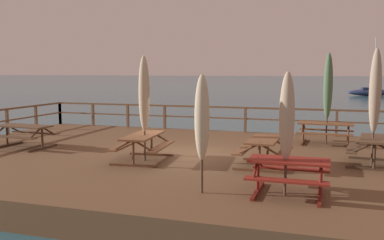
{
  "coord_description": "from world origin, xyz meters",
  "views": [
    {
      "loc": [
        4.2,
        -12.31,
        3.25
      ],
      "look_at": [
        0.0,
        0.84,
        1.66
      ],
      "focal_mm": 39.43,
      "sensor_mm": 36.0,
      "label": 1
    }
  ],
  "objects_px": {
    "patio_umbrella_short_mid": "(287,117)",
    "picnic_table_mid_left": "(264,147)",
    "picnic_table_back_left": "(24,131)",
    "patio_umbrella_tall_back_right": "(328,86)",
    "picnic_table_front_right": "(325,129)",
    "sailboat_distant": "(371,92)",
    "picnic_table_mid_centre": "(375,145)",
    "patio_umbrella_tall_back_left": "(202,118)",
    "picnic_table_mid_right": "(289,169)",
    "patio_umbrella_short_back": "(375,91)",
    "picnic_table_front_left": "(143,142)",
    "patio_umbrella_short_front": "(144,94)"
  },
  "relations": [
    {
      "from": "patio_umbrella_short_mid",
      "to": "picnic_table_mid_left",
      "type": "bearing_deg",
      "value": 107.67
    },
    {
      "from": "picnic_table_back_left",
      "to": "patio_umbrella_tall_back_right",
      "type": "xyz_separation_m",
      "value": [
        9.86,
        3.81,
        1.51
      ]
    },
    {
      "from": "picnic_table_front_right",
      "to": "sailboat_distant",
      "type": "distance_m",
      "value": 45.44
    },
    {
      "from": "picnic_table_mid_centre",
      "to": "patio_umbrella_tall_back_left",
      "type": "relative_size",
      "value": 0.75
    },
    {
      "from": "picnic_table_mid_right",
      "to": "patio_umbrella_tall_back_right",
      "type": "distance_m",
      "value": 6.97
    },
    {
      "from": "picnic_table_mid_centre",
      "to": "picnic_table_mid_left",
      "type": "xyz_separation_m",
      "value": [
        -2.91,
        -1.11,
        -0.0
      ]
    },
    {
      "from": "patio_umbrella_short_back",
      "to": "picnic_table_back_left",
      "type": "bearing_deg",
      "value": -176.74
    },
    {
      "from": "picnic_table_front_left",
      "to": "patio_umbrella_short_back",
      "type": "xyz_separation_m",
      "value": [
        6.31,
        1.37,
        1.49
      ]
    },
    {
      "from": "picnic_table_mid_left",
      "to": "patio_umbrella_short_back",
      "type": "distance_m",
      "value": 3.39
    },
    {
      "from": "picnic_table_mid_centre",
      "to": "picnic_table_mid_right",
      "type": "bearing_deg",
      "value": -119.08
    },
    {
      "from": "picnic_table_mid_right",
      "to": "patio_umbrella_tall_back_right",
      "type": "height_order",
      "value": "patio_umbrella_tall_back_right"
    },
    {
      "from": "patio_umbrella_tall_back_left",
      "to": "patio_umbrella_short_front",
      "type": "bearing_deg",
      "value": 133.48
    },
    {
      "from": "patio_umbrella_short_front",
      "to": "picnic_table_back_left",
      "type": "bearing_deg",
      "value": 171.33
    },
    {
      "from": "picnic_table_back_left",
      "to": "picnic_table_front_right",
      "type": "bearing_deg",
      "value": 21.41
    },
    {
      "from": "picnic_table_mid_left",
      "to": "sailboat_distant",
      "type": "height_order",
      "value": "sailboat_distant"
    },
    {
      "from": "picnic_table_mid_centre",
      "to": "sailboat_distant",
      "type": "xyz_separation_m",
      "value": [
        4.32,
        48.25,
        -0.7
      ]
    },
    {
      "from": "picnic_table_front_left",
      "to": "picnic_table_mid_centre",
      "type": "distance_m",
      "value": 6.53
    },
    {
      "from": "picnic_table_front_right",
      "to": "patio_umbrella_short_mid",
      "type": "distance_m",
      "value": 6.98
    },
    {
      "from": "patio_umbrella_short_front",
      "to": "patio_umbrella_short_back",
      "type": "xyz_separation_m",
      "value": [
        6.26,
        1.37,
        0.12
      ]
    },
    {
      "from": "patio_umbrella_short_mid",
      "to": "picnic_table_mid_right",
      "type": "bearing_deg",
      "value": 33.54
    },
    {
      "from": "picnic_table_front_left",
      "to": "patio_umbrella_tall_back_right",
      "type": "bearing_deg",
      "value": 41.75
    },
    {
      "from": "picnic_table_mid_left",
      "to": "patio_umbrella_short_back",
      "type": "bearing_deg",
      "value": 20.31
    },
    {
      "from": "picnic_table_back_left",
      "to": "patio_umbrella_short_back",
      "type": "xyz_separation_m",
      "value": [
        11.08,
        0.63,
        1.5
      ]
    },
    {
      "from": "picnic_table_mid_left",
      "to": "patio_umbrella_tall_back_left",
      "type": "bearing_deg",
      "value": -106.85
    },
    {
      "from": "picnic_table_mid_centre",
      "to": "patio_umbrella_short_mid",
      "type": "relative_size",
      "value": 0.73
    },
    {
      "from": "patio_umbrella_tall_back_right",
      "to": "sailboat_distant",
      "type": "distance_m",
      "value": 45.53
    },
    {
      "from": "picnic_table_back_left",
      "to": "picnic_table_front_right",
      "type": "xyz_separation_m",
      "value": [
        9.82,
        3.85,
        0.0
      ]
    },
    {
      "from": "picnic_table_mid_right",
      "to": "patio_umbrella_tall_back_left",
      "type": "xyz_separation_m",
      "value": [
        -1.78,
        -0.43,
        1.07
      ]
    },
    {
      "from": "picnic_table_front_left",
      "to": "patio_umbrella_short_front",
      "type": "xyz_separation_m",
      "value": [
        0.06,
        0.0,
        1.38
      ]
    },
    {
      "from": "patio_umbrella_short_back",
      "to": "sailboat_distant",
      "type": "xyz_separation_m",
      "value": [
        4.38,
        48.31,
        -2.2
      ]
    },
    {
      "from": "patio_umbrella_tall_back_right",
      "to": "picnic_table_back_left",
      "type": "bearing_deg",
      "value": -158.87
    },
    {
      "from": "picnic_table_front_left",
      "to": "picnic_table_mid_centre",
      "type": "bearing_deg",
      "value": 12.61
    },
    {
      "from": "picnic_table_front_left",
      "to": "picnic_table_back_left",
      "type": "distance_m",
      "value": 4.82
    },
    {
      "from": "picnic_table_front_right",
      "to": "patio_umbrella_tall_back_right",
      "type": "xyz_separation_m",
      "value": [
        0.04,
        -0.04,
        1.51
      ]
    },
    {
      "from": "picnic_table_mid_right",
      "to": "picnic_table_back_left",
      "type": "relative_size",
      "value": 0.84
    },
    {
      "from": "picnic_table_mid_right",
      "to": "patio_umbrella_tall_back_left",
      "type": "distance_m",
      "value": 2.12
    },
    {
      "from": "picnic_table_mid_left",
      "to": "patio_umbrella_short_front",
      "type": "bearing_deg",
      "value": -174.75
    },
    {
      "from": "picnic_table_mid_left",
      "to": "patio_umbrella_short_mid",
      "type": "height_order",
      "value": "patio_umbrella_short_mid"
    },
    {
      "from": "picnic_table_mid_left",
      "to": "patio_umbrella_tall_back_right",
      "type": "xyz_separation_m",
      "value": [
        1.63,
        4.23,
        1.52
      ]
    },
    {
      "from": "picnic_table_mid_centre",
      "to": "patio_umbrella_short_mid",
      "type": "distance_m",
      "value": 4.38
    },
    {
      "from": "picnic_table_mid_right",
      "to": "patio_umbrella_short_front",
      "type": "bearing_deg",
      "value": 152.64
    },
    {
      "from": "patio_umbrella_short_back",
      "to": "patio_umbrella_tall_back_left",
      "type": "distance_m",
      "value": 5.51
    },
    {
      "from": "picnic_table_mid_centre",
      "to": "picnic_table_mid_right",
      "type": "height_order",
      "value": "same"
    },
    {
      "from": "picnic_table_mid_right",
      "to": "patio_umbrella_short_back",
      "type": "distance_m",
      "value": 4.36
    },
    {
      "from": "picnic_table_back_left",
      "to": "patio_umbrella_tall_back_right",
      "type": "height_order",
      "value": "patio_umbrella_tall_back_right"
    },
    {
      "from": "picnic_table_mid_left",
      "to": "patio_umbrella_short_front",
      "type": "height_order",
      "value": "patio_umbrella_short_front"
    },
    {
      "from": "patio_umbrella_short_back",
      "to": "patio_umbrella_short_mid",
      "type": "relative_size",
      "value": 1.24
    },
    {
      "from": "picnic_table_front_left",
      "to": "patio_umbrella_tall_back_left",
      "type": "distance_m",
      "value": 3.84
    },
    {
      "from": "picnic_table_back_left",
      "to": "picnic_table_front_right",
      "type": "distance_m",
      "value": 10.55
    },
    {
      "from": "picnic_table_mid_centre",
      "to": "picnic_table_front_right",
      "type": "relative_size",
      "value": 0.97
    }
  ]
}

